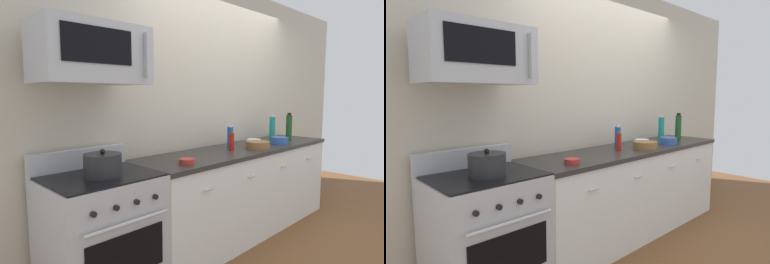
# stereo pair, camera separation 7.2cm
# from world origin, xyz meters

# --- Properties ---
(ground_plane) EXTENTS (6.82, 6.82, 0.00)m
(ground_plane) POSITION_xyz_m (0.00, 0.00, 0.00)
(ground_plane) COLOR brown
(back_wall) EXTENTS (5.69, 0.10, 2.70)m
(back_wall) POSITION_xyz_m (0.00, 0.41, 1.35)
(back_wall) COLOR beige
(back_wall) RESTS_ON ground_plane
(counter_unit) EXTENTS (2.60, 0.66, 0.92)m
(counter_unit) POSITION_xyz_m (0.00, -0.00, 0.46)
(counter_unit) COLOR white
(counter_unit) RESTS_ON ground_plane
(range_oven) EXTENTS (0.76, 0.69, 1.07)m
(range_oven) POSITION_xyz_m (-1.67, 0.00, 0.47)
(range_oven) COLOR #B7BABF
(range_oven) RESTS_ON ground_plane
(microwave) EXTENTS (0.74, 0.44, 0.40)m
(microwave) POSITION_xyz_m (-1.67, 0.05, 1.75)
(microwave) COLOR #B7BABF
(bottle_soda_blue) EXTENTS (0.06, 0.06, 0.25)m
(bottle_soda_blue) POSITION_xyz_m (-0.15, 0.06, 1.04)
(bottle_soda_blue) COLOR #1E4CA5
(bottle_soda_blue) RESTS_ON countertop_slab
(bottle_wine_green) EXTENTS (0.07, 0.07, 0.34)m
(bottle_wine_green) POSITION_xyz_m (0.86, -0.06, 1.08)
(bottle_wine_green) COLOR #19471E
(bottle_wine_green) RESTS_ON countertop_slab
(bottle_sparkling_teal) EXTENTS (0.07, 0.07, 0.31)m
(bottle_sparkling_teal) POSITION_xyz_m (0.70, 0.08, 1.07)
(bottle_sparkling_teal) COLOR #197F7A
(bottle_sparkling_teal) RESTS_ON countertop_slab
(bottle_hot_sauce_red) EXTENTS (0.05, 0.05, 0.19)m
(bottle_hot_sauce_red) POSITION_xyz_m (-0.24, -0.04, 1.01)
(bottle_hot_sauce_red) COLOR #B21914
(bottle_hot_sauce_red) RESTS_ON countertop_slab
(bowl_wooden_salad) EXTENTS (0.24, 0.24, 0.08)m
(bowl_wooden_salad) POSITION_xyz_m (0.06, -0.14, 0.96)
(bowl_wooden_salad) COLOR brown
(bowl_wooden_salad) RESTS_ON countertop_slab
(bowl_red_small) EXTENTS (0.13, 0.13, 0.04)m
(bowl_red_small) POSITION_xyz_m (-0.99, -0.17, 0.94)
(bowl_red_small) COLOR #B72D28
(bowl_red_small) RESTS_ON countertop_slab
(bowl_white_ceramic) EXTENTS (0.15, 0.15, 0.07)m
(bowl_white_ceramic) POSITION_xyz_m (0.22, 0.01, 0.96)
(bowl_white_ceramic) COLOR white
(bowl_white_ceramic) RESTS_ON countertop_slab
(bowl_blue_mixing) EXTENTS (0.19, 0.19, 0.08)m
(bowl_blue_mixing) POSITION_xyz_m (0.49, -0.15, 0.96)
(bowl_blue_mixing) COLOR #2D519E
(bowl_blue_mixing) RESTS_ON countertop_slab
(stockpot) EXTENTS (0.26, 0.26, 0.19)m
(stockpot) POSITION_xyz_m (-1.67, -0.05, 1.00)
(stockpot) COLOR #262628
(stockpot) RESTS_ON range_oven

